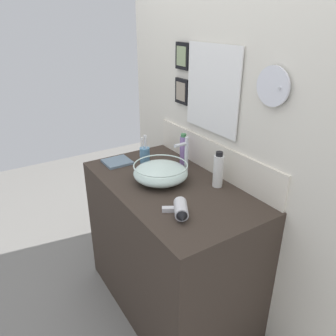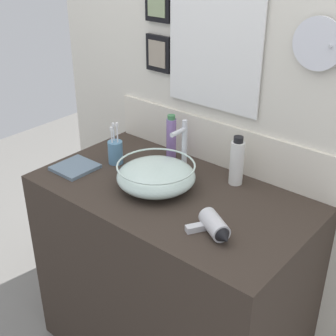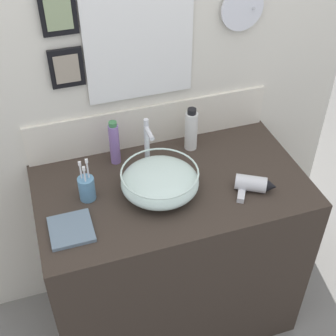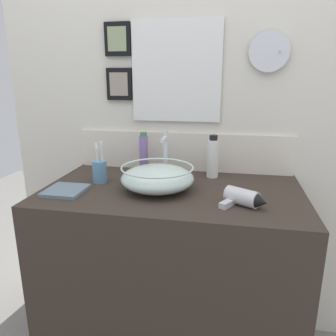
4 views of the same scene
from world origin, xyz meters
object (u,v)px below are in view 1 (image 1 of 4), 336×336
Objects in this scene: faucet at (185,154)px; shampoo_bottle at (218,170)px; hair_drier at (180,211)px; spray_bottle at (183,150)px; toothbrush_cup at (145,155)px; glass_bowl_sink at (161,173)px; hand_towel at (117,162)px.

faucet is 0.25m from shampoo_bottle.
spray_bottle is at bearing 143.84° from hair_drier.
faucet is 1.22× the size of toothbrush_cup.
spray_bottle reaches higher than glass_bowl_sink.
glass_bowl_sink is 0.29m from spray_bottle.
glass_bowl_sink is at bearing 162.87° from hair_drier.
faucet reaches higher than hand_towel.
hand_towel is at bearing -150.30° from shampoo_bottle.
glass_bowl_sink is at bearing -62.88° from spray_bottle.
spray_bottle reaches higher than toothbrush_cup.
hand_towel is (-0.10, -0.16, -0.05)m from toothbrush_cup.
shampoo_bottle is at bearing 47.32° from glass_bowl_sink.
spray_bottle is 0.46m from hand_towel.
hand_towel is (-0.40, -0.29, -0.13)m from faucet.
shampoo_bottle reaches higher than hair_drier.
toothbrush_cup is (-0.30, 0.06, -0.00)m from glass_bowl_sink.
shampoo_bottle is at bearing 29.70° from hand_towel.
toothbrush_cup reaches higher than hair_drier.
hair_drier is 0.90× the size of spray_bottle.
faucet is 0.16m from spray_bottle.
faucet is at bearing 90.00° from glass_bowl_sink.
faucet reaches higher than glass_bowl_sink.
shampoo_bottle is (0.53, 0.20, 0.05)m from toothbrush_cup.
hair_drier is 0.70m from toothbrush_cup.
shampoo_bottle is at bearing 112.10° from hair_drier.
spray_bottle reaches higher than hand_towel.
faucet is (0.00, 0.18, 0.08)m from glass_bowl_sink.
faucet is at bearing 22.40° from toothbrush_cup.
hand_towel is (-0.40, -0.11, -0.05)m from glass_bowl_sink.
faucet is 0.51m from hand_towel.
hair_drier reaches higher than hand_towel.
hand_towel is at bearing -120.81° from toothbrush_cup.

